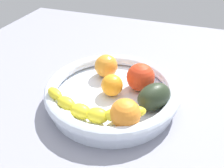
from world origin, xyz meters
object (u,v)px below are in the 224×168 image
orange_front (106,66)px  fruit_bowl (112,93)px  orange_mid_left (125,114)px  tomato_red (141,77)px  avocado_dark (154,97)px  banana_draped_left (90,109)px  orange_mid_right (112,85)px

orange_front → fruit_bowl: bearing=30.2°
orange_mid_left → tomato_red: 13.91cm
avocado_dark → tomato_red: size_ratio=1.21×
fruit_bowl → banana_draped_left: (9.99, -1.37, 2.32)cm
orange_mid_right → tomato_red: bearing=126.9°
fruit_bowl → orange_mid_left: (9.44, 6.20, 2.90)cm
orange_mid_left → orange_mid_right: 11.31cm
orange_front → orange_mid_left: (16.81, 10.49, 0.10)cm
avocado_dark → orange_mid_left: bearing=-28.8°
banana_draped_left → orange_mid_right: bearing=172.5°
orange_front → tomato_red: 10.64cm
banana_draped_left → avocado_dark: avocado_dark is taller
avocado_dark → tomato_red: tomato_red is taller
orange_front → orange_mid_left: 19.82cm
orange_mid_right → tomato_red: size_ratio=0.76×
fruit_bowl → avocado_dark: bearing=82.2°
fruit_bowl → banana_draped_left: bearing=-7.8°
fruit_bowl → orange_mid_right: size_ratio=6.12×
orange_front → orange_mid_left: bearing=32.0°
orange_front → tomato_red: (2.91, 10.22, 0.39)cm
orange_front → avocado_dark: bearing=59.3°
fruit_bowl → orange_mid_left: bearing=33.3°
orange_front → orange_mid_right: orange_front is taller
orange_front → orange_mid_right: (7.41, 4.23, -0.44)cm
banana_draped_left → tomato_red: bearing=153.2°
banana_draped_left → orange_front: bearing=-170.4°
fruit_bowl → tomato_red: bearing=126.9°
banana_draped_left → orange_front: size_ratio=3.85×
orange_mid_left → avocado_dark: (-7.98, 4.39, -0.36)cm
orange_mid_right → avocado_dark: (1.42, 10.65, 0.18)cm
tomato_red → orange_mid_right: bearing=-53.1°
orange_front → banana_draped_left: bearing=9.6°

